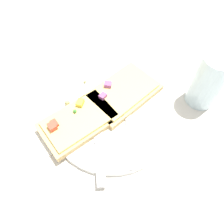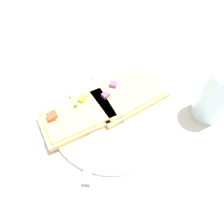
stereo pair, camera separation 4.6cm
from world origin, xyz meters
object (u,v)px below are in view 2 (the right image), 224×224
(plate, at_px, (112,116))
(fork, at_px, (127,120))
(pizza_slice_corner, at_px, (78,116))
(napkin, at_px, (16,128))
(pizza_slice_main, at_px, (127,94))
(knife, at_px, (94,136))
(drinking_glass, at_px, (216,95))

(plate, xyz_separation_m, fork, (-0.03, -0.01, 0.01))
(pizza_slice_corner, bearing_deg, napkin, 161.12)
(plate, distance_m, pizza_slice_main, 0.06)
(knife, bearing_deg, fork, -55.62)
(pizza_slice_corner, xyz_separation_m, drinking_glass, (-0.17, -0.23, 0.04))
(pizza_slice_main, relative_size, napkin, 1.20)
(napkin, bearing_deg, pizza_slice_main, -113.14)
(drinking_glass, bearing_deg, pizza_slice_main, 37.76)
(knife, distance_m, napkin, 0.17)
(pizza_slice_corner, bearing_deg, plate, -19.74)
(fork, bearing_deg, napkin, 101.45)
(fork, bearing_deg, plate, 72.06)
(pizza_slice_main, xyz_separation_m, napkin, (0.10, 0.23, -0.02))
(knife, relative_size, pizza_slice_main, 1.01)
(plate, relative_size, fork, 1.58)
(napkin, bearing_deg, fork, -127.98)
(fork, height_order, drinking_glass, drinking_glass)
(fork, distance_m, pizza_slice_corner, 0.10)
(pizza_slice_corner, height_order, napkin, pizza_slice_corner)
(plate, relative_size, pizza_slice_main, 1.50)
(plate, xyz_separation_m, drinking_glass, (-0.13, -0.17, 0.06))
(plate, relative_size, knife, 1.49)
(drinking_glass, bearing_deg, knife, 64.22)
(plate, xyz_separation_m, napkin, (0.11, 0.17, -0.00))
(fork, relative_size, pizza_slice_main, 0.95)
(fork, bearing_deg, pizza_slice_main, 7.74)
(knife, bearing_deg, pizza_slice_main, -28.76)
(knife, xyz_separation_m, pizza_slice_corner, (0.06, -0.00, 0.01))
(plate, xyz_separation_m, pizza_slice_corner, (0.04, 0.06, 0.02))
(pizza_slice_main, xyz_separation_m, drinking_glass, (-0.14, -0.11, 0.04))
(drinking_glass, bearing_deg, fork, 58.32)
(drinking_glass, bearing_deg, plate, 52.57)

